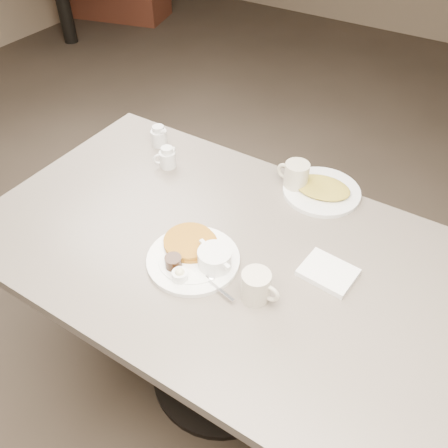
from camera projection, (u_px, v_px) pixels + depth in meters
The scene contains 9 objects.
room at pixel (219, 25), 0.96m from camera, with size 7.04×8.04×2.84m.
diner_table at pixel (221, 281), 1.52m from camera, with size 1.50×0.90×0.75m.
main_plate at pixel (196, 256), 1.34m from camera, with size 0.36×0.35×0.07m.
coffee_mug_near at pixel (257, 286), 1.23m from camera, with size 0.11×0.08×0.09m.
napkin at pixel (328, 272), 1.31m from camera, with size 0.16×0.13×0.02m.
coffee_mug_far at pixel (295, 176), 1.57m from camera, with size 0.12×0.09×0.10m.
creamer_left at pixel (167, 158), 1.67m from camera, with size 0.08×0.08×0.08m.
creamer_right at pixel (159, 136), 1.78m from camera, with size 0.09×0.07×0.08m.
hash_plate at pixel (322, 190), 1.58m from camera, with size 0.29×0.29×0.04m.
Camera 1 is at (0.53, -0.82, 1.76)m, focal length 37.36 mm.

